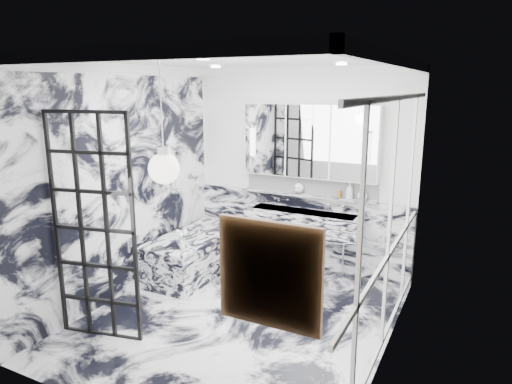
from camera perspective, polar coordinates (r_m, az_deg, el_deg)
The scene contains 25 objects.
floor at distance 5.33m, azimuth -2.15°, elevation -15.43°, with size 3.60×3.60×0.00m, color white.
ceiling at distance 4.70m, azimuth -2.45°, elevation 16.19°, with size 3.60×3.60×0.00m, color white.
wall_back at distance 6.42m, azimuth 5.56°, elevation 2.74°, with size 3.60×3.60×0.00m, color white.
wall_front at distance 3.44m, azimuth -17.17°, elevation -6.95°, with size 3.60×3.60×0.00m, color white.
wall_left at distance 5.76m, azimuth -16.33°, elevation 1.08°, with size 3.60×3.60×0.00m, color white.
wall_right at distance 4.30m, azimuth 16.69°, elevation -2.89°, with size 3.60×3.60×0.00m, color white.
marble_clad_back at distance 6.61m, azimuth 5.31°, elevation -4.78°, with size 3.18×0.05×1.05m, color white.
marble_clad_left at distance 5.76m, azimuth -16.19°, elevation 0.48°, with size 0.02×3.56×2.68m, color white.
panel_molding at distance 4.33m, azimuth 16.34°, elevation -4.14°, with size 0.03×3.40×2.30m, color white.
soap_bottle_a at distance 6.15m, azimuth 11.64°, elevation 0.17°, with size 0.08×0.09×0.22m, color #8C5919.
soap_bottle_b at distance 6.16m, azimuth 11.56°, elevation -0.08°, with size 0.07×0.07×0.16m, color #4C4C51.
soap_bottle_c at distance 6.12m, azimuth 13.18°, elevation -0.25°, with size 0.13×0.13×0.16m, color silver.
face_pot at distance 6.38m, azimuth 5.37°, elevation 0.52°, with size 0.14×0.14×0.14m, color white.
amber_bottle at distance 6.20m, azimuth 10.36°, elevation -0.24°, with size 0.04×0.04×0.10m, color #8C5919.
flower_vase at distance 5.86m, azimuth -9.18°, elevation -6.36°, with size 0.07×0.07×0.12m, color silver.
crittall_door at distance 4.83m, azimuth -19.60°, elevation -4.41°, with size 0.88×0.04×2.31m, color black, non-canonical shape.
artwork at distance 2.80m, azimuth 1.70°, elevation -10.28°, with size 0.58×0.06×0.58m, color #B56412.
pendant_light at distance 3.57m, azimuth -11.43°, elevation 2.89°, with size 0.24×0.24×0.24m, color white.
trough_sink at distance 6.31m, azimuth 5.88°, elevation -3.73°, with size 1.60×0.45×0.30m, color silver.
ledge at distance 6.37m, azimuth 6.48°, elevation -0.41°, with size 1.90×0.14×0.04m, color silver.
subway_tile at distance 6.39m, azimuth 6.71°, elevation 0.88°, with size 1.90×0.03×0.23m, color white.
mirror_cabinet at distance 6.24m, azimuth 6.68°, elevation 6.31°, with size 1.90×0.16×1.00m, color white.
sconce_left at distance 6.49m, azimuth -0.47°, elevation 6.29°, with size 0.07×0.07×0.40m, color white.
sconce_right at distance 5.92m, azimuth 13.83°, elevation 5.27°, with size 0.07×0.07×0.40m, color white.
bathtub at distance 6.48m, azimuth -7.48°, elevation -7.55°, with size 0.75×1.65×0.55m, color silver.
Camera 1 is at (2.29, -4.09, 2.54)m, focal length 32.00 mm.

